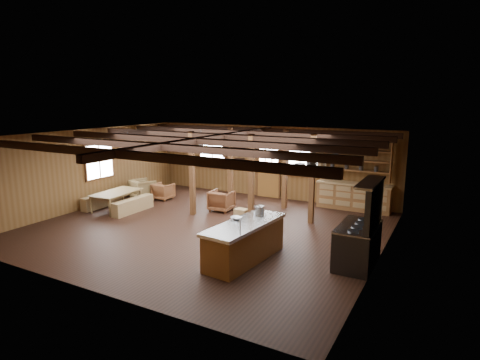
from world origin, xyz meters
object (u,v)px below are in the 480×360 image
(kitchen_island, at_px, (245,241))
(armchair_a, at_px, (163,191))
(commercial_range, at_px, (360,239))
(dining_table, at_px, (118,201))
(armchair_b, at_px, (221,201))
(armchair_c, at_px, (143,189))

(kitchen_island, xyz_separation_m, armchair_a, (-5.58, 3.76, -0.16))
(commercial_range, xyz_separation_m, dining_table, (-8.55, 0.84, -0.34))
(armchair_a, xyz_separation_m, armchair_b, (2.81, -0.28, 0.04))
(dining_table, xyz_separation_m, armchair_a, (0.49, 1.89, 0.01))
(kitchen_island, distance_m, armchair_a, 6.73)
(commercial_range, relative_size, dining_table, 1.14)
(kitchen_island, xyz_separation_m, dining_table, (-6.07, 1.87, -0.17))
(dining_table, bearing_deg, armchair_a, -18.92)
(dining_table, height_order, armchair_a, armchair_a)
(armchair_c, bearing_deg, kitchen_island, 171.82)
(dining_table, relative_size, armchair_c, 2.14)
(armchair_a, distance_m, armchair_b, 2.83)
(kitchen_island, bearing_deg, commercial_range, 27.97)
(commercial_range, relative_size, armchair_c, 2.45)
(dining_table, distance_m, armchair_c, 1.65)
(armchair_b, xyz_separation_m, armchair_c, (-3.60, 0.02, 0.02))
(kitchen_island, height_order, commercial_range, commercial_range)
(kitchen_island, distance_m, armchair_b, 4.45)
(commercial_range, height_order, armchair_a, commercial_range)
(armchair_a, bearing_deg, armchair_b, 172.99)
(armchair_c, bearing_deg, armchair_b, -159.69)
(commercial_range, distance_m, armchair_b, 5.80)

